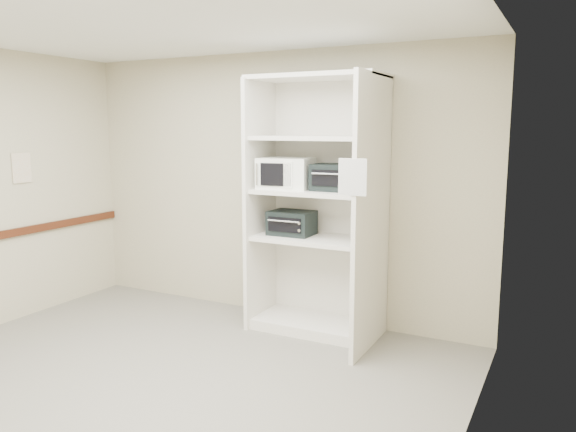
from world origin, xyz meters
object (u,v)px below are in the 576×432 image
at_px(microwave, 286,173).
at_px(toaster_oven_upper, 337,177).
at_px(shelving_unit, 321,215).
at_px(toaster_oven_lower, 292,223).

bearing_deg(microwave, toaster_oven_upper, -0.54).
relative_size(shelving_unit, microwave, 4.96).
height_order(microwave, toaster_oven_lower, microwave).
distance_m(microwave, toaster_oven_lower, 0.48).
relative_size(toaster_oven_upper, toaster_oven_lower, 1.02).
height_order(shelving_unit, toaster_oven_upper, shelving_unit).
xyz_separation_m(shelving_unit, microwave, (-0.35, -0.03, 0.39)).
distance_m(shelving_unit, toaster_oven_lower, 0.32).
bearing_deg(microwave, shelving_unit, -1.84).
relative_size(microwave, toaster_oven_lower, 1.18).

